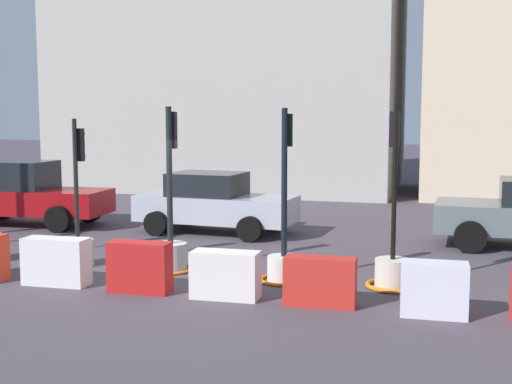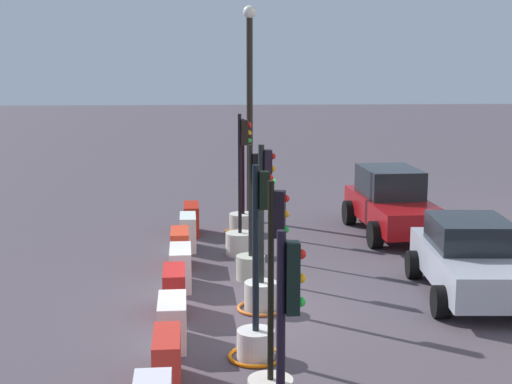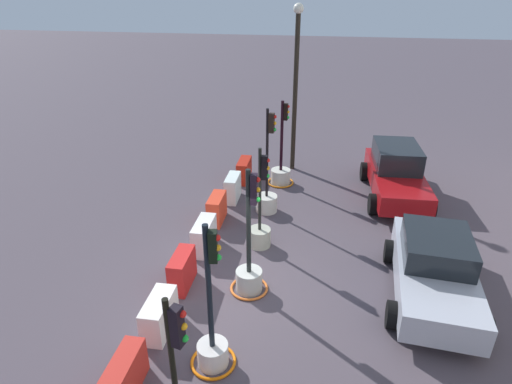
% 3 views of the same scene
% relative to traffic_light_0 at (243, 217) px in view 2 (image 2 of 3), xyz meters
% --- Properties ---
extents(ground_plane, '(120.00, 120.00, 0.00)m').
position_rel_traffic_light_0_xyz_m(ground_plane, '(6.31, -0.29, -0.44)').
color(ground_plane, '#4C424B').
extents(traffic_light_0, '(0.98, 0.98, 3.08)m').
position_rel_traffic_light_0_xyz_m(traffic_light_0, '(0.00, 0.00, 0.00)').
color(traffic_light_0, beige).
rests_on(traffic_light_0, ground_plane).
extents(traffic_light_1, '(0.69, 0.69, 3.38)m').
position_rel_traffic_light_0_xyz_m(traffic_light_1, '(2.23, -0.13, 0.11)').
color(traffic_light_1, beige).
rests_on(traffic_light_1, ground_plane).
extents(traffic_light_2, '(0.61, 0.61, 2.89)m').
position_rel_traffic_light_0_xyz_m(traffic_light_2, '(4.27, 0.04, 0.11)').
color(traffic_light_2, '#B1B39F').
rests_on(traffic_light_2, ground_plane).
extents(traffic_light_3, '(0.92, 0.92, 3.12)m').
position_rel_traffic_light_0_xyz_m(traffic_light_3, '(6.20, 0.15, 0.11)').
color(traffic_light_3, beige).
rests_on(traffic_light_3, ground_plane).
extents(traffic_light_4, '(0.89, 0.89, 3.08)m').
position_rel_traffic_light_0_xyz_m(traffic_light_4, '(8.49, -0.06, 0.10)').
color(traffic_light_4, silver).
rests_on(traffic_light_4, ground_plane).
extents(traffic_light_5, '(0.92, 0.92, 3.16)m').
position_rel_traffic_light_0_xyz_m(traffic_light_5, '(10.38, 0.04, -0.01)').
color(traffic_light_5, beige).
rests_on(traffic_light_5, ground_plane).
extents(construction_barrier_0, '(1.15, 0.45, 0.80)m').
position_rel_traffic_light_0_xyz_m(construction_barrier_0, '(0.02, -1.38, -0.04)').
color(construction_barrier_0, '#B11E10').
rests_on(construction_barrier_0, ground_plane).
extents(construction_barrier_1, '(1.04, 0.43, 0.85)m').
position_rel_traffic_light_0_xyz_m(construction_barrier_1, '(1.64, -1.40, -0.02)').
color(construction_barrier_1, white).
rests_on(construction_barrier_1, ground_plane).
extents(construction_barrier_2, '(1.07, 0.45, 0.84)m').
position_rel_traffic_light_0_xyz_m(construction_barrier_2, '(3.17, -1.53, -0.02)').
color(construction_barrier_2, red).
rests_on(construction_barrier_2, ground_plane).
extents(construction_barrier_3, '(1.17, 0.49, 0.83)m').
position_rel_traffic_light_0_xyz_m(construction_barrier_3, '(4.72, -1.43, -0.03)').
color(construction_barrier_3, silver).
rests_on(construction_barrier_3, ground_plane).
extents(construction_barrier_4, '(1.06, 0.45, 0.85)m').
position_rel_traffic_light_0_xyz_m(construction_barrier_4, '(6.35, -1.47, -0.02)').
color(construction_barrier_4, red).
rests_on(construction_barrier_4, ground_plane).
extents(construction_barrier_5, '(1.12, 0.51, 0.77)m').
position_rel_traffic_light_0_xyz_m(construction_barrier_5, '(7.85, -1.42, -0.06)').
color(construction_barrier_5, white).
rests_on(construction_barrier_5, ground_plane).
extents(construction_barrier_6, '(1.13, 0.44, 0.77)m').
position_rel_traffic_light_0_xyz_m(construction_barrier_6, '(9.40, -1.40, -0.06)').
color(construction_barrier_6, red).
rests_on(construction_barrier_6, ground_plane).
extents(car_silver_hatchback, '(4.05, 2.21, 1.52)m').
position_rel_traffic_light_0_xyz_m(car_silver_hatchback, '(5.56, 4.34, 0.31)').
color(car_silver_hatchback, '#AAAFBD').
rests_on(car_silver_hatchback, ground_plane).
extents(car_red_compact, '(4.42, 2.23, 1.74)m').
position_rel_traffic_light_0_xyz_m(car_red_compact, '(0.23, 3.98, 0.41)').
color(car_red_compact, maroon).
rests_on(car_red_compact, ground_plane).
extents(street_lamp_post, '(0.36, 0.36, 6.07)m').
position_rel_traffic_light_0_xyz_m(street_lamp_post, '(-1.51, 0.25, 3.06)').
color(street_lamp_post, black).
rests_on(street_lamp_post, ground_plane).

